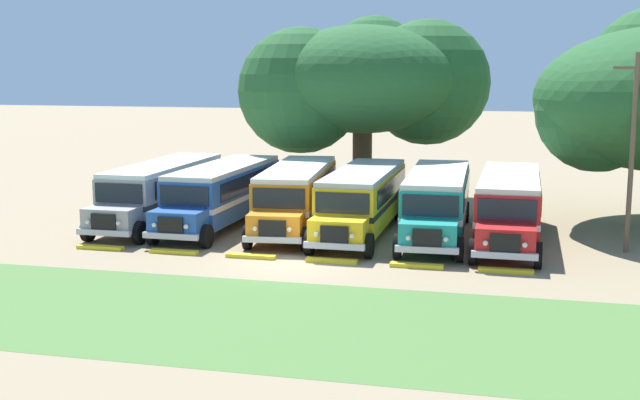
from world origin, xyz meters
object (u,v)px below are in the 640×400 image
at_px(parked_bus_slot_0, 162,189).
at_px(broad_shade_tree, 365,81).
at_px(parked_bus_slot_1, 222,192).
at_px(parked_bus_slot_4, 437,200).
at_px(utility_pole, 632,148).
at_px(parked_bus_slot_5, 509,204).
at_px(parked_bus_slot_2, 296,194).
at_px(parked_bus_slot_3, 362,198).

height_order(parked_bus_slot_0, broad_shade_tree, broad_shade_tree).
xyz_separation_m(parked_bus_slot_1, parked_bus_slot_4, (10.08, -0.03, 0.00)).
distance_m(parked_bus_slot_0, broad_shade_tree, 13.43).
bearing_deg(parked_bus_slot_4, parked_bus_slot_0, -92.05).
distance_m(parked_bus_slot_1, utility_pole, 18.14).
distance_m(parked_bus_slot_4, parked_bus_slot_5, 3.12).
bearing_deg(parked_bus_slot_1, parked_bus_slot_2, 95.89).
distance_m(parked_bus_slot_2, parked_bus_slot_3, 3.26).
bearing_deg(broad_shade_tree, parked_bus_slot_1, -118.33).
height_order(parked_bus_slot_0, utility_pole, utility_pole).
bearing_deg(utility_pole, broad_shade_tree, 139.24).
height_order(parked_bus_slot_2, parked_bus_slot_4, same).
height_order(parked_bus_slot_3, parked_bus_slot_5, same).
distance_m(parked_bus_slot_1, parked_bus_slot_2, 3.55).
height_order(broad_shade_tree, utility_pole, broad_shade_tree).
bearing_deg(parked_bus_slot_2, utility_pole, 76.74).
bearing_deg(utility_pole, parked_bus_slot_5, 164.06).
bearing_deg(parked_bus_slot_2, parked_bus_slot_1, -90.87).
bearing_deg(parked_bus_slot_4, parked_bus_slot_1, -92.05).
relative_size(parked_bus_slot_3, broad_shade_tree, 0.79).
distance_m(parked_bus_slot_4, utility_pole, 8.38).
bearing_deg(parked_bus_slot_1, parked_bus_slot_5, 89.86).
bearing_deg(parked_bus_slot_3, utility_pole, 82.86).
distance_m(parked_bus_slot_1, parked_bus_slot_3, 6.76).
height_order(parked_bus_slot_0, parked_bus_slot_2, same).
relative_size(parked_bus_slot_4, utility_pole, 1.36).
xyz_separation_m(parked_bus_slot_0, broad_shade_tree, (8.17, 9.39, 5.05)).
distance_m(parked_bus_slot_0, parked_bus_slot_3, 9.86).
bearing_deg(parked_bus_slot_0, parked_bus_slot_4, 89.90).
distance_m(parked_bus_slot_4, broad_shade_tree, 11.81).
bearing_deg(parked_bus_slot_2, parked_bus_slot_0, -93.17).
xyz_separation_m(parked_bus_slot_0, parked_bus_slot_5, (16.29, -0.30, 0.00)).
xyz_separation_m(parked_bus_slot_1, broad_shade_tree, (5.07, 9.40, 5.05)).
xyz_separation_m(parked_bus_slot_1, parked_bus_slot_3, (6.75, -0.22, 0.00)).
relative_size(parked_bus_slot_4, broad_shade_tree, 0.80).
bearing_deg(parked_bus_slot_3, parked_bus_slot_2, -98.92).
height_order(parked_bus_slot_5, utility_pole, utility_pole).
xyz_separation_m(parked_bus_slot_0, utility_pole, (20.97, -1.64, 2.66)).
height_order(parked_bus_slot_2, utility_pole, utility_pole).
xyz_separation_m(parked_bus_slot_3, parked_bus_slot_5, (6.44, -0.07, 0.00)).
bearing_deg(utility_pole, parked_bus_slot_3, 172.77).
bearing_deg(parked_bus_slot_2, parked_bus_slot_3, 75.36).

